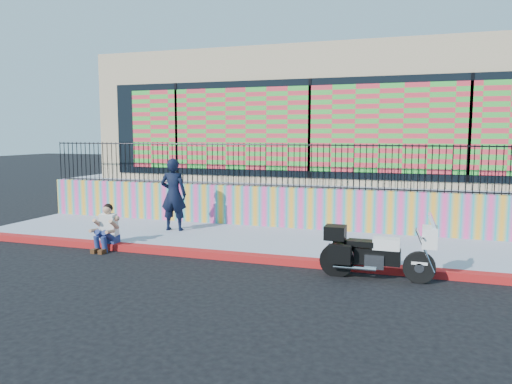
% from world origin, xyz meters
% --- Properties ---
extents(ground, '(90.00, 90.00, 0.00)m').
position_xyz_m(ground, '(0.00, 0.00, 0.00)').
color(ground, black).
rests_on(ground, ground).
extents(red_curb, '(16.00, 0.30, 0.15)m').
position_xyz_m(red_curb, '(0.00, 0.00, 0.07)').
color(red_curb, '#AC220C').
rests_on(red_curb, ground).
extents(sidewalk, '(16.00, 3.00, 0.15)m').
position_xyz_m(sidewalk, '(0.00, 1.65, 0.07)').
color(sidewalk, '#8F95AB').
rests_on(sidewalk, ground).
extents(mural_wall, '(16.00, 0.20, 1.10)m').
position_xyz_m(mural_wall, '(0.00, 3.25, 0.70)').
color(mural_wall, '#FD4297').
rests_on(mural_wall, sidewalk).
extents(metal_fence, '(15.80, 0.04, 1.20)m').
position_xyz_m(metal_fence, '(0.00, 3.25, 1.85)').
color(metal_fence, black).
rests_on(metal_fence, mural_wall).
extents(elevated_platform, '(16.00, 10.00, 1.25)m').
position_xyz_m(elevated_platform, '(0.00, 8.35, 0.62)').
color(elevated_platform, '#8F95AB').
rests_on(elevated_platform, ground).
extents(storefront_building, '(14.00, 8.06, 4.00)m').
position_xyz_m(storefront_building, '(0.00, 8.13, 3.25)').
color(storefront_building, tan).
rests_on(storefront_building, elevated_platform).
extents(police_motorcycle, '(2.08, 0.69, 1.30)m').
position_xyz_m(police_motorcycle, '(2.31, -0.49, 0.54)').
color(police_motorcycle, black).
rests_on(police_motorcycle, ground).
extents(police_officer, '(0.75, 0.55, 1.92)m').
position_xyz_m(police_officer, '(-3.15, 1.87, 1.11)').
color(police_officer, black).
rests_on(police_officer, sidewalk).
extents(seated_man, '(0.54, 0.71, 1.06)m').
position_xyz_m(seated_man, '(-3.85, -0.17, 0.45)').
color(seated_man, navy).
rests_on(seated_man, ground).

